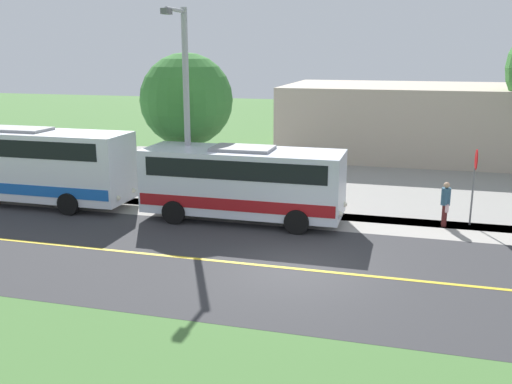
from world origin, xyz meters
The scene contains 12 objects.
ground_plane centered at (0.00, 0.00, 0.00)m, with size 120.00×120.00×0.00m, color #477238.
road_surface centered at (0.00, 0.00, 0.00)m, with size 8.00×100.00×0.01m, color #333335.
sidewalk centered at (-5.20, 0.00, 0.00)m, with size 2.40×100.00×0.01m, color #9E9991.
parking_lot_surface centered at (-12.40, 3.00, 0.00)m, with size 14.00×36.00×0.01m, color gray.
road_centre_line centered at (0.00, 0.00, 0.01)m, with size 0.16×100.00×0.00m, color gold.
shuttle_bus_front centered at (-4.54, -3.04, 1.57)m, with size 2.72×7.72×2.86m.
transit_bus_rear centered at (-4.47, -13.03, 1.78)m, with size 2.59×10.14×3.24m.
pedestrian_with_bags centered at (-5.71, 4.44, 0.90)m, with size 0.72×0.34×1.68m.
stop_sign centered at (-6.10, 5.41, 1.96)m, with size 0.76×0.07×2.88m.
street_light_pole centered at (-4.88, -5.45, 4.39)m, with size 1.97×0.24×7.96m.
tree_curbside centered at (-7.40, -6.43, 4.29)m, with size 4.02×4.02×6.32m.
commercial_building centered at (-21.40, 5.15, 2.15)m, with size 10.00×19.71×4.31m, color #B7A893.
Camera 1 is at (15.72, 3.00, 6.36)m, focal length 39.80 mm.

